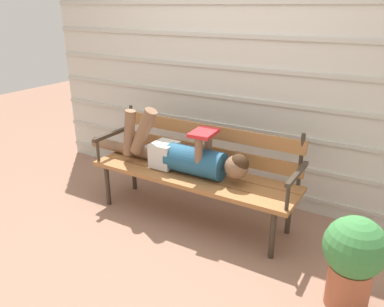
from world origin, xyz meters
The scene contains 5 objects.
ground_plane centered at (0.00, 0.00, 0.00)m, with size 12.00×12.00×0.00m, color #936B56.
house_siding centered at (0.00, 0.79, 1.09)m, with size 4.16×0.08×2.18m.
park_bench centered at (0.00, 0.21, 0.47)m, with size 1.81×0.51×0.85m.
reclining_person centered at (-0.11, 0.14, 0.57)m, with size 1.67×0.26×0.53m.
potted_plant centered at (1.36, -0.27, 0.35)m, with size 0.37×0.37×0.61m.
Camera 1 is at (1.51, -2.39, 1.75)m, focal length 35.78 mm.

